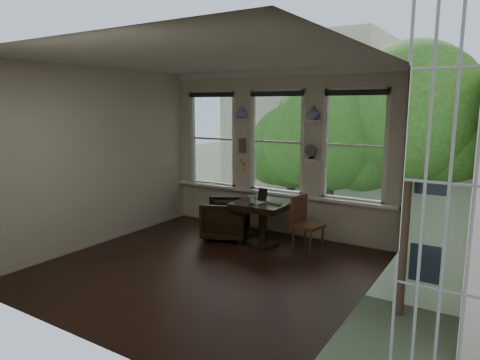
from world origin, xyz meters
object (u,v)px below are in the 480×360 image
Objects in this scene: table at (263,223)px; mug at (251,198)px; armchair_left at (225,219)px; side_chair_right at (308,225)px; laptop at (273,204)px.

table is 9.19× the size of mug.
armchair_left is at bearing -173.97° from table.
side_chair_right is 9.40× the size of mug.
side_chair_right is (1.55, 0.10, 0.10)m from armchair_left.
table is 0.48m from mug.
laptop is (0.97, -0.02, 0.40)m from armchair_left.
mug is (0.51, 0.03, 0.44)m from armchair_left.
side_chair_right is 3.08× the size of laptop.
table is 0.47m from laptop.
table is at bearing 165.35° from laptop.
table is at bearing 74.06° from armchair_left.
mug is (-1.04, -0.07, 0.34)m from side_chair_right.
laptop reaches higher than armchair_left.
side_chair_right is (0.82, 0.02, 0.09)m from table.
armchair_left is 0.67m from mug.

